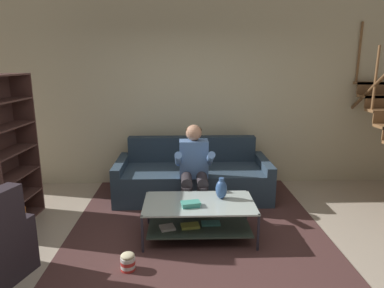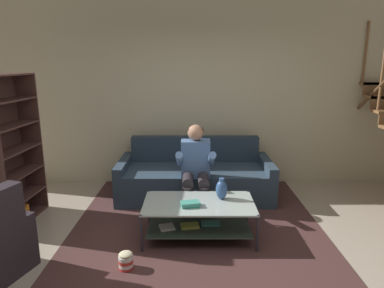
{
  "view_description": "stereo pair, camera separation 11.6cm",
  "coord_description": "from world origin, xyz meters",
  "px_view_note": "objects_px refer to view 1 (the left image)",
  "views": [
    {
      "loc": [
        -0.05,
        -3.03,
        1.96
      ],
      "look_at": [
        0.08,
        1.0,
        0.99
      ],
      "focal_mm": 32.0,
      "sensor_mm": 36.0,
      "label": 1
    },
    {
      "loc": [
        0.07,
        -3.03,
        1.96
      ],
      "look_at": [
        0.08,
        1.0,
        0.99
      ],
      "focal_mm": 32.0,
      "sensor_mm": 36.0,
      "label": 2
    }
  ],
  "objects_px": {
    "bookshelf": "(5,162)",
    "popcorn_tub": "(128,262)",
    "vase": "(221,189)",
    "couch": "(193,178)",
    "coffee_table": "(198,214)",
    "person_seated_center": "(194,166)",
    "book_stack": "(191,204)"
  },
  "relations": [
    {
      "from": "bookshelf",
      "to": "popcorn_tub",
      "type": "distance_m",
      "value": 2.02
    },
    {
      "from": "bookshelf",
      "to": "popcorn_tub",
      "type": "relative_size",
      "value": 9.84
    },
    {
      "from": "vase",
      "to": "popcorn_tub",
      "type": "distance_m",
      "value": 1.31
    },
    {
      "from": "couch",
      "to": "popcorn_tub",
      "type": "relative_size",
      "value": 11.97
    },
    {
      "from": "coffee_table",
      "to": "vase",
      "type": "relative_size",
      "value": 4.96
    },
    {
      "from": "person_seated_center",
      "to": "book_stack",
      "type": "xyz_separation_m",
      "value": [
        -0.07,
        -0.79,
        -0.19
      ]
    },
    {
      "from": "couch",
      "to": "bookshelf",
      "type": "distance_m",
      "value": 2.48
    },
    {
      "from": "couch",
      "to": "bookshelf",
      "type": "height_order",
      "value": "bookshelf"
    },
    {
      "from": "coffee_table",
      "to": "book_stack",
      "type": "height_order",
      "value": "book_stack"
    },
    {
      "from": "couch",
      "to": "book_stack",
      "type": "distance_m",
      "value": 1.37
    },
    {
      "from": "person_seated_center",
      "to": "vase",
      "type": "relative_size",
      "value": 4.64
    },
    {
      "from": "coffee_table",
      "to": "bookshelf",
      "type": "relative_size",
      "value": 0.68
    },
    {
      "from": "bookshelf",
      "to": "popcorn_tub",
      "type": "height_order",
      "value": "bookshelf"
    },
    {
      "from": "popcorn_tub",
      "to": "coffee_table",
      "type": "bearing_deg",
      "value": 42.0
    },
    {
      "from": "vase",
      "to": "bookshelf",
      "type": "distance_m",
      "value": 2.59
    },
    {
      "from": "coffee_table",
      "to": "popcorn_tub",
      "type": "height_order",
      "value": "coffee_table"
    },
    {
      "from": "couch",
      "to": "person_seated_center",
      "type": "distance_m",
      "value": 0.67
    },
    {
      "from": "bookshelf",
      "to": "book_stack",
      "type": "bearing_deg",
      "value": -13.04
    },
    {
      "from": "book_stack",
      "to": "bookshelf",
      "type": "relative_size",
      "value": 0.12
    },
    {
      "from": "person_seated_center",
      "to": "book_stack",
      "type": "distance_m",
      "value": 0.82
    },
    {
      "from": "vase",
      "to": "book_stack",
      "type": "distance_m",
      "value": 0.43
    },
    {
      "from": "couch",
      "to": "coffee_table",
      "type": "bearing_deg",
      "value": -88.9
    },
    {
      "from": "coffee_table",
      "to": "popcorn_tub",
      "type": "xyz_separation_m",
      "value": [
        -0.71,
        -0.64,
        -0.19
      ]
    },
    {
      "from": "couch",
      "to": "coffee_table",
      "type": "relative_size",
      "value": 1.79
    },
    {
      "from": "couch",
      "to": "person_seated_center",
      "type": "bearing_deg",
      "value": -90.0
    },
    {
      "from": "person_seated_center",
      "to": "bookshelf",
      "type": "xyz_separation_m",
      "value": [
        -2.27,
        -0.28,
        0.16
      ]
    },
    {
      "from": "coffee_table",
      "to": "bookshelf",
      "type": "height_order",
      "value": "bookshelf"
    },
    {
      "from": "couch",
      "to": "popcorn_tub",
      "type": "xyz_separation_m",
      "value": [
        -0.69,
        -1.89,
        -0.19
      ]
    },
    {
      "from": "person_seated_center",
      "to": "book_stack",
      "type": "height_order",
      "value": "person_seated_center"
    },
    {
      "from": "person_seated_center",
      "to": "popcorn_tub",
      "type": "height_order",
      "value": "person_seated_center"
    },
    {
      "from": "coffee_table",
      "to": "bookshelf",
      "type": "xyz_separation_m",
      "value": [
        -2.3,
        0.4,
        0.52
      ]
    },
    {
      "from": "coffee_table",
      "to": "vase",
      "type": "distance_m",
      "value": 0.39
    }
  ]
}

